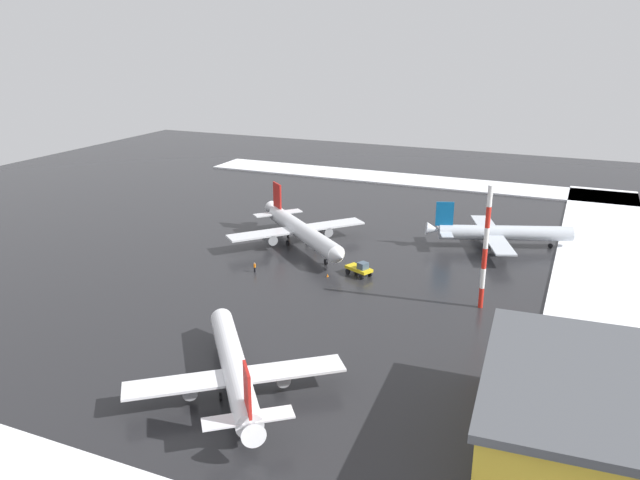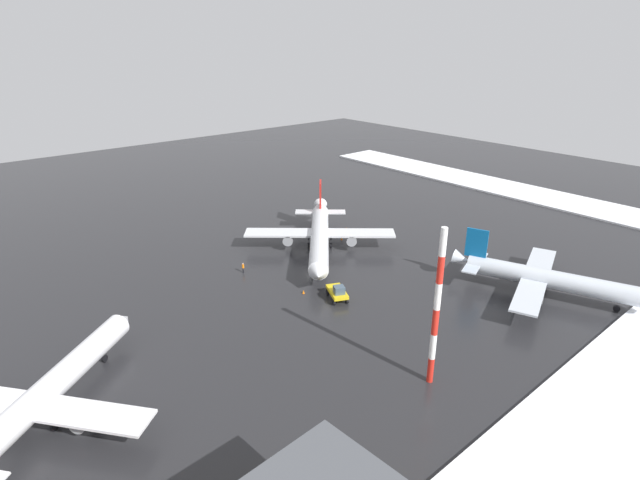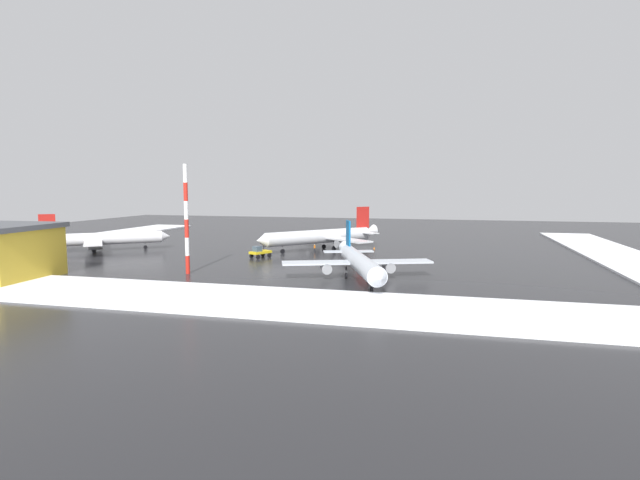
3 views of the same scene
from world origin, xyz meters
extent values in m
plane|color=#232326|center=(0.00, 0.00, 0.00)|extent=(240.00, 240.00, 0.00)
cube|color=white|center=(0.00, -50.00, 0.20)|extent=(152.00, 16.00, 0.40)
cube|color=white|center=(67.00, 0.00, 0.20)|extent=(14.00, 116.00, 0.40)
cylinder|color=silver|center=(3.43, 1.96, 3.24)|extent=(20.68, 22.90, 3.14)
cone|color=silver|center=(-6.47, -9.28, 3.24)|extent=(3.71, 3.64, 2.99)
cone|color=silver|center=(13.44, 13.35, 3.79)|extent=(4.19, 4.24, 3.06)
cube|color=silver|center=(10.95, -0.96, 2.96)|extent=(11.71, 10.99, 0.33)
cylinder|color=gray|center=(9.25, -0.09, 2.03)|extent=(3.46, 3.58, 1.85)
cube|color=silver|center=(-0.43, 9.05, 2.96)|extent=(11.71, 10.99, 0.33)
cylinder|color=gray|center=(0.65, 7.49, 2.03)|extent=(3.46, 3.58, 1.85)
cube|color=red|center=(11.97, 11.68, 7.21)|extent=(2.69, 3.00, 5.18)
cube|color=silver|center=(13.93, 9.71, 3.61)|extent=(4.92, 4.74, 0.22)
cube|color=silver|center=(9.77, 13.37, 3.61)|extent=(4.92, 4.74, 0.22)
cylinder|color=black|center=(-2.99, -5.32, 1.85)|extent=(0.22, 0.22, 0.65)
cylinder|color=black|center=(-2.99, -5.32, 0.51)|extent=(0.91, 0.98, 1.02)
cylinder|color=black|center=(6.78, 2.70, 1.85)|extent=(0.22, 0.22, 0.65)
cylinder|color=black|center=(6.78, 2.70, 0.51)|extent=(0.91, 0.98, 1.02)
cylinder|color=black|center=(3.73, 5.39, 1.85)|extent=(0.22, 0.22, 0.65)
cylinder|color=black|center=(3.73, 5.39, 0.51)|extent=(0.91, 0.98, 1.02)
cylinder|color=white|center=(-43.69, -11.12, 2.88)|extent=(21.13, 17.43, 2.80)
cone|color=white|center=(-33.21, -2.89, 2.88)|extent=(3.19, 3.31, 2.66)
cube|color=white|center=(-41.47, -17.94, 2.63)|extent=(9.45, 10.64, 0.30)
cylinder|color=gray|center=(-42.16, -16.40, 1.81)|extent=(3.22, 3.02, 1.64)
cylinder|color=black|center=(-36.90, -5.78, 1.64)|extent=(0.20, 0.20, 0.58)
cylinder|color=black|center=(-36.90, -5.78, 0.45)|extent=(0.89, 0.79, 0.90)
cylinder|color=black|center=(-46.75, -11.22, 1.64)|extent=(0.20, 0.20, 0.58)
cylinder|color=black|center=(-46.75, -11.22, 0.45)|extent=(0.89, 0.79, 0.90)
cylinder|color=black|center=(-44.51, -14.06, 1.64)|extent=(0.20, 0.20, 0.58)
cylinder|color=black|center=(-44.51, -14.06, 0.45)|extent=(0.89, 0.79, 0.90)
cylinder|color=silver|center=(18.96, -32.67, 2.87)|extent=(11.22, 24.07, 2.79)
cone|color=silver|center=(14.26, -20.04, 3.37)|extent=(3.25, 3.58, 2.72)
cube|color=silver|center=(24.41, -28.01, 2.63)|extent=(11.27, 7.11, 0.30)
cylinder|color=gray|center=(23.02, -28.97, 1.81)|extent=(2.51, 3.19, 1.64)
cube|color=silver|center=(11.79, -32.71, 2.63)|extent=(11.27, 7.11, 0.30)
cylinder|color=gray|center=(13.47, -32.52, 1.81)|extent=(2.51, 3.19, 1.64)
cube|color=#0C5999|center=(14.95, -21.89, 6.41)|extent=(1.42, 3.18, 4.60)
cube|color=silver|center=(17.31, -21.19, 3.20)|extent=(4.44, 3.38, 0.20)
cube|color=silver|center=(12.69, -22.91, 3.20)|extent=(4.44, 3.38, 0.20)
cylinder|color=black|center=(21.97, -40.75, 1.64)|extent=(0.20, 0.20, 0.57)
cylinder|color=black|center=(21.97, -40.75, 0.45)|extent=(0.58, 0.95, 0.90)
cylinder|color=black|center=(19.79, -29.73, 1.64)|extent=(0.20, 0.20, 0.57)
cylinder|color=black|center=(19.79, -29.73, 0.45)|extent=(0.58, 0.95, 0.90)
cylinder|color=black|center=(16.41, -30.99, 1.64)|extent=(0.20, 0.20, 0.57)
cylinder|color=black|center=(16.41, -30.99, 0.45)|extent=(0.58, 0.95, 0.90)
cube|color=gold|center=(-5.44, -12.35, 1.15)|extent=(3.96, 5.10, 0.50)
cube|color=#3F5160|center=(-5.84, -13.19, 1.95)|extent=(1.96, 1.91, 1.10)
cylinder|color=black|center=(-5.24, -14.23, 0.45)|extent=(0.68, 0.95, 0.90)
cylinder|color=black|center=(-7.03, -13.38, 0.45)|extent=(0.68, 0.95, 0.90)
cylinder|color=black|center=(-3.86, -11.33, 0.45)|extent=(0.68, 0.95, 0.90)
cylinder|color=black|center=(-5.65, -10.48, 0.45)|extent=(0.68, 0.95, 0.90)
cylinder|color=black|center=(3.14, -0.56, 0.42)|extent=(0.16, 0.16, 0.85)
cylinder|color=black|center=(2.97, -0.65, 0.42)|extent=(0.16, 0.16, 0.85)
cylinder|color=orange|center=(3.05, -0.60, 1.16)|extent=(0.36, 0.36, 0.62)
sphere|color=tan|center=(3.05, -0.60, 1.59)|extent=(0.24, 0.24, 0.24)
cylinder|color=black|center=(-11.08, 4.40, 0.42)|extent=(0.16, 0.16, 0.85)
cylinder|color=black|center=(-11.13, 4.21, 0.42)|extent=(0.16, 0.16, 0.85)
cylinder|color=orange|center=(-11.11, 4.30, 1.16)|extent=(0.36, 0.36, 0.62)
sphere|color=tan|center=(-11.11, 4.30, 1.59)|extent=(0.24, 0.24, 0.24)
cylinder|color=black|center=(8.87, 7.83, 0.42)|extent=(0.16, 0.16, 0.85)
cylinder|color=black|center=(8.82, 7.63, 0.42)|extent=(0.16, 0.16, 0.85)
cylinder|color=orange|center=(8.85, 7.73, 1.16)|extent=(0.36, 0.36, 0.62)
sphere|color=tan|center=(8.85, 7.73, 1.59)|extent=(0.24, 0.24, 0.24)
cylinder|color=red|center=(-10.50, -33.25, 1.54)|extent=(0.70, 0.70, 3.07)
cylinder|color=white|center=(-10.50, -33.25, 4.61)|extent=(0.70, 0.70, 3.07)
cylinder|color=red|center=(-10.50, -33.25, 7.69)|extent=(0.70, 0.70, 3.07)
cylinder|color=white|center=(-10.50, -33.25, 10.76)|extent=(0.70, 0.70, 3.07)
cylinder|color=red|center=(-10.50, -33.25, 13.84)|extent=(0.70, 0.70, 3.07)
cylinder|color=white|center=(-10.50, -33.25, 16.91)|extent=(0.70, 0.70, 3.07)
cone|color=orange|center=(11.04, 4.35, 0.28)|extent=(0.36, 0.36, 0.55)
cone|color=orange|center=(-8.18, -7.83, 0.28)|extent=(0.36, 0.36, 0.55)
cone|color=orange|center=(15.41, 7.61, 0.28)|extent=(0.36, 0.36, 0.55)
camera|label=1|loc=(-97.18, -44.89, 38.29)|focal=35.00mm
camera|label=2|loc=(-49.81, -60.15, 35.64)|focal=28.00mm
camera|label=3|loc=(31.93, -108.60, 14.75)|focal=28.00mm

